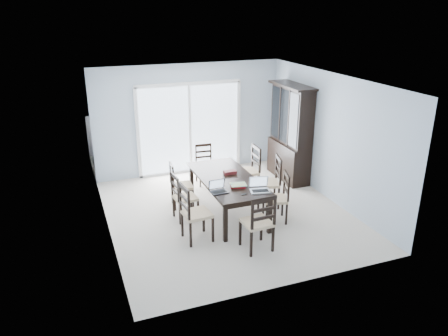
# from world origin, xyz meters

# --- Properties ---
(floor) EXTENTS (5.00, 5.00, 0.00)m
(floor) POSITION_xyz_m (0.00, 0.00, 0.00)
(floor) COLOR beige
(floor) RESTS_ON ground
(ceiling) EXTENTS (5.00, 5.00, 0.00)m
(ceiling) POSITION_xyz_m (0.00, 0.00, 2.60)
(ceiling) COLOR white
(ceiling) RESTS_ON back_wall
(back_wall) EXTENTS (4.50, 0.02, 2.60)m
(back_wall) POSITION_xyz_m (0.00, 2.50, 1.30)
(back_wall) COLOR #A9BACA
(back_wall) RESTS_ON floor
(wall_left) EXTENTS (0.02, 5.00, 2.60)m
(wall_left) POSITION_xyz_m (-2.25, 0.00, 1.30)
(wall_left) COLOR #A9BACA
(wall_left) RESTS_ON floor
(wall_right) EXTENTS (0.02, 5.00, 2.60)m
(wall_right) POSITION_xyz_m (2.25, 0.00, 1.30)
(wall_right) COLOR #A9BACA
(wall_right) RESTS_ON floor
(balcony) EXTENTS (4.50, 2.00, 0.10)m
(balcony) POSITION_xyz_m (0.00, 3.50, -0.05)
(balcony) COLOR gray
(balcony) RESTS_ON ground
(railing) EXTENTS (4.50, 0.06, 1.10)m
(railing) POSITION_xyz_m (0.00, 4.50, 0.55)
(railing) COLOR #99999E
(railing) RESTS_ON balcony
(dining_table) EXTENTS (1.00, 2.20, 0.75)m
(dining_table) POSITION_xyz_m (0.00, 0.00, 0.67)
(dining_table) COLOR black
(dining_table) RESTS_ON floor
(china_hutch) EXTENTS (0.50, 1.38, 2.20)m
(china_hutch) POSITION_xyz_m (2.02, 1.25, 1.07)
(china_hutch) COLOR black
(china_hutch) RESTS_ON floor
(sliding_door) EXTENTS (2.52, 0.05, 2.18)m
(sliding_door) POSITION_xyz_m (0.00, 2.48, 1.09)
(sliding_door) COLOR silver
(sliding_door) RESTS_ON floor
(chair_left_near) EXTENTS (0.50, 0.49, 1.20)m
(chair_left_near) POSITION_xyz_m (-0.95, -0.76, 0.64)
(chair_left_near) COLOR black
(chair_left_near) RESTS_ON floor
(chair_left_mid) EXTENTS (0.44, 0.43, 1.07)m
(chair_left_mid) POSITION_xyz_m (-0.91, 0.06, 0.56)
(chair_left_mid) COLOR black
(chair_left_mid) RESTS_ON floor
(chair_left_far) EXTENTS (0.45, 0.44, 1.07)m
(chair_left_far) POSITION_xyz_m (-0.82, 0.65, 0.57)
(chair_left_far) COLOR black
(chair_left_far) RESTS_ON floor
(chair_right_near) EXTENTS (0.52, 0.51, 1.10)m
(chair_right_near) POSITION_xyz_m (0.82, -0.63, 0.58)
(chair_right_near) COLOR black
(chair_right_near) RESTS_ON floor
(chair_right_mid) EXTENTS (0.57, 0.56, 1.20)m
(chair_right_mid) POSITION_xyz_m (0.97, 0.03, 0.63)
(chair_right_mid) COLOR black
(chair_right_mid) RESTS_ON floor
(chair_right_far) EXTENTS (0.47, 0.46, 1.20)m
(chair_right_far) POSITION_xyz_m (0.84, 0.78, 0.64)
(chair_right_far) COLOR black
(chair_right_far) RESTS_ON floor
(chair_end_near) EXTENTS (0.47, 0.48, 1.19)m
(chair_end_near) POSITION_xyz_m (-0.01, -1.50, 0.63)
(chair_end_near) COLOR black
(chair_end_near) RESTS_ON floor
(chair_end_far) EXTENTS (0.41, 0.42, 1.03)m
(chair_end_far) POSITION_xyz_m (0.10, 1.69, 0.54)
(chair_end_far) COLOR black
(chair_end_far) RESTS_ON floor
(laptop_dark) EXTENTS (0.31, 0.23, 0.21)m
(laptop_dark) POSITION_xyz_m (-0.38, -0.60, 0.80)
(laptop_dark) COLOR black
(laptop_dark) RESTS_ON dining_table
(laptop_silver) EXTENTS (0.39, 0.31, 0.24)m
(laptop_silver) POSITION_xyz_m (0.31, -0.81, 0.81)
(laptop_silver) COLOR silver
(laptop_silver) RESTS_ON dining_table
(book_stack) EXTENTS (0.32, 0.27, 0.05)m
(book_stack) POSITION_xyz_m (0.02, -0.48, 0.77)
(book_stack) COLOR maroon
(book_stack) RESTS_ON dining_table
(cell_phone) EXTENTS (0.10, 0.05, 0.01)m
(cell_phone) POSITION_xyz_m (-0.02, -0.84, 0.76)
(cell_phone) COLOR black
(cell_phone) RESTS_ON dining_table
(game_box) EXTENTS (0.25, 0.12, 0.06)m
(game_box) POSITION_xyz_m (0.12, 0.17, 0.78)
(game_box) COLOR #430D1A
(game_box) RESTS_ON dining_table
(hot_tub) EXTENTS (2.06, 1.88, 0.96)m
(hot_tub) POSITION_xyz_m (-0.29, 3.43, 0.48)
(hot_tub) COLOR maroon
(hot_tub) RESTS_ON balcony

